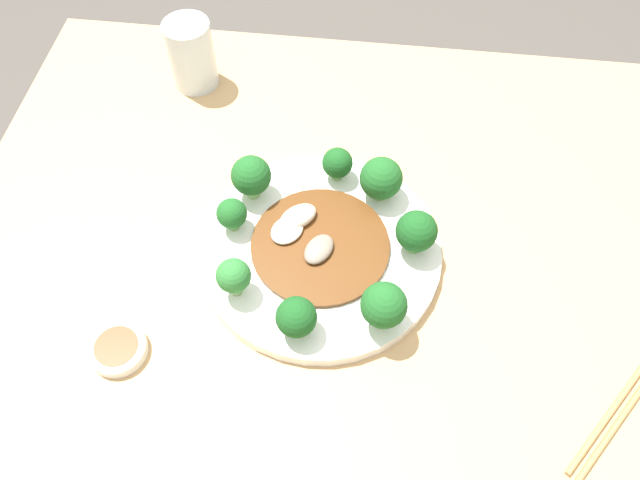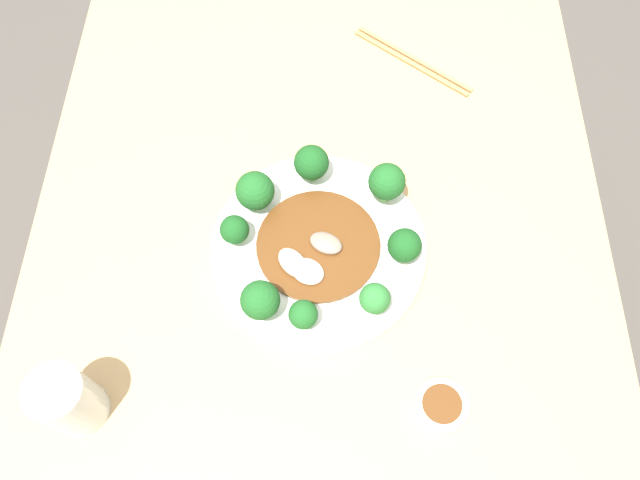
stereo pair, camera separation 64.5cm
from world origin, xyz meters
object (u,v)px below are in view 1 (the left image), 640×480
object	(u,v)px
plate	(320,252)
broccoli_southwest	(381,179)
broccoli_northeast	(234,276)
stirfry_center	(315,242)
broccoli_west	(416,232)
broccoli_southeast	(251,176)
broccoli_north	(296,317)
broccoli_east	(232,214)
broccoli_northwest	(384,306)
sauce_dish	(118,348)
drinking_glass	(191,54)
chopsticks	(626,400)
broccoli_south	(337,163)

from	to	relation	value
plate	broccoli_southwest	distance (m)	0.13
broccoli_northeast	stirfry_center	xyz separation A→B (m)	(-0.09, -0.08, -0.03)
broccoli_west	broccoli_southeast	bearing A→B (deg)	-15.68
broccoli_north	broccoli_east	world-z (taller)	broccoli_north
broccoli_northwest	sauce_dish	xyz separation A→B (m)	(0.31, 0.07, -0.05)
broccoli_northeast	drinking_glass	world-z (taller)	drinking_glass
broccoli_north	drinking_glass	bearing A→B (deg)	-62.14
broccoli_southwest	broccoli_southeast	xyz separation A→B (m)	(0.17, 0.02, 0.00)
chopsticks	sauce_dish	bearing A→B (deg)	1.00
broccoli_northeast	broccoli_southwest	bearing A→B (deg)	-133.85
broccoli_west	sauce_dish	xyz separation A→B (m)	(0.35, 0.18, -0.05)
broccoli_east	broccoli_northeast	bearing A→B (deg)	103.14
broccoli_east	drinking_glass	distance (m)	0.32
broccoli_northwest	broccoli_south	world-z (taller)	broccoli_northwest
plate	broccoli_east	size ratio (longest dim) A/B	6.22
drinking_glass	sauce_dish	size ratio (longest dim) A/B	1.57
broccoli_west	sauce_dish	distance (m)	0.39
plate	broccoli_northeast	distance (m)	0.13
broccoli_northwest	stirfry_center	distance (m)	0.14
broccoli_south	chopsticks	distance (m)	0.46
broccoli_north	stirfry_center	distance (m)	0.13
broccoli_west	broccoli_south	xyz separation A→B (m)	(0.11, -0.11, -0.01)
broccoli_east	broccoli_north	bearing A→B (deg)	126.93
broccoli_northwest	broccoli_northeast	bearing A→B (deg)	-6.46
stirfry_center	chopsticks	bearing A→B (deg)	157.34
broccoli_south	drinking_glass	xyz separation A→B (m)	(0.25, -0.19, 0.01)
broccoli_northwest	broccoli_north	bearing A→B (deg)	13.10
broccoli_west	chopsticks	world-z (taller)	broccoli_west
broccoli_southeast	broccoli_northwest	world-z (taller)	broccoli_northwest
drinking_glass	stirfry_center	bearing A→B (deg)	127.34
sauce_dish	broccoli_southwest	bearing A→B (deg)	-138.43
drinking_glass	broccoli_northeast	bearing A→B (deg)	110.53
broccoli_north	broccoli_northeast	world-z (taller)	same
broccoli_northeast	broccoli_east	distance (m)	0.10
broccoli_west	broccoli_northwest	distance (m)	0.12
broccoli_north	chopsticks	world-z (taller)	broccoli_north
broccoli_east	broccoli_south	bearing A→B (deg)	-140.93
broccoli_north	broccoli_southwest	size ratio (longest dim) A/B	0.90
broccoli_west	broccoli_southeast	xyz separation A→B (m)	(0.22, -0.06, 0.00)
broccoli_southwest	broccoli_northeast	bearing A→B (deg)	46.15
broccoli_northeast	broccoli_east	bearing A→B (deg)	-76.86
broccoli_west	drinking_glass	bearing A→B (deg)	-39.20
broccoli_northeast	plate	bearing A→B (deg)	-141.58
drinking_glass	chopsticks	distance (m)	0.77
broccoli_northwest	chopsticks	world-z (taller)	broccoli_northwest
sauce_dish	chopsticks	bearing A→B (deg)	-179.00
broccoli_east	broccoli_south	xyz separation A→B (m)	(-0.13, -0.10, -0.00)
broccoli_north	chopsticks	distance (m)	0.39
stirfry_center	drinking_glass	bearing A→B (deg)	-52.66
chopsticks	sauce_dish	xyz separation A→B (m)	(0.60, 0.01, 0.00)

